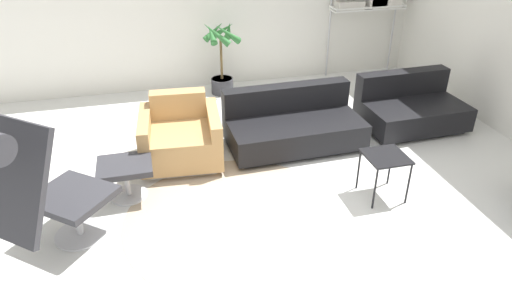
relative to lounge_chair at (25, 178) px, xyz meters
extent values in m
plane|color=silver|center=(1.86, 0.35, -0.81)|extent=(12.00, 12.00, 0.00)
cylinder|color=tan|center=(1.60, 0.18, -0.80)|extent=(2.07, 2.07, 0.01)
cylinder|color=#BCBCC1|center=(0.23, 0.28, -0.80)|extent=(0.62, 0.62, 0.02)
cylinder|color=#BCBCC1|center=(0.23, 0.28, -0.61)|extent=(0.06, 0.06, 0.35)
cube|color=#2D2D33|center=(0.23, 0.28, -0.39)|extent=(0.81, 0.81, 0.06)
cube|color=#2D2D33|center=(-0.06, -0.07, 0.04)|extent=(0.72, 0.70, 0.82)
cylinder|color=#BCBCC1|center=(0.65, 0.78, -0.80)|extent=(0.36, 0.36, 0.02)
cylinder|color=#BCBCC1|center=(0.65, 0.78, -0.64)|extent=(0.05, 0.05, 0.30)
cube|color=#2D2D33|center=(0.65, 0.78, -0.46)|extent=(0.52, 0.44, 0.06)
cube|color=silver|center=(1.24, 1.33, -0.78)|extent=(0.75, 0.73, 0.06)
cube|color=#AD8451|center=(1.24, 1.33, -0.58)|extent=(0.68, 0.87, 0.34)
cube|color=#AD8451|center=(1.27, 1.65, -0.25)|extent=(0.63, 0.23, 0.31)
cube|color=#AD8451|center=(1.61, 1.30, -0.49)|extent=(0.18, 0.83, 0.51)
cube|color=#AD8451|center=(0.87, 1.36, -0.49)|extent=(0.18, 0.83, 0.51)
cube|color=black|center=(2.56, 1.35, -0.78)|extent=(1.42, 0.73, 0.05)
cube|color=black|center=(2.56, 1.35, -0.61)|extent=(1.58, 0.86, 0.29)
cube|color=black|center=(2.55, 1.66, -0.31)|extent=(1.56, 0.24, 0.31)
cube|color=black|center=(4.17, 1.45, -0.78)|extent=(1.14, 0.73, 0.05)
cube|color=black|center=(4.17, 1.45, -0.61)|extent=(1.27, 0.85, 0.29)
cube|color=black|center=(4.16, 1.76, -0.31)|extent=(1.25, 0.24, 0.31)
cube|color=black|center=(3.07, 0.18, -0.36)|extent=(0.39, 0.39, 0.02)
cylinder|color=black|center=(2.90, 0.00, -0.59)|extent=(0.02, 0.02, 0.44)
cylinder|color=black|center=(3.25, 0.00, -0.59)|extent=(0.02, 0.02, 0.44)
cylinder|color=black|center=(2.90, 0.35, -0.59)|extent=(0.02, 0.02, 0.44)
cylinder|color=black|center=(3.25, 0.35, -0.59)|extent=(0.02, 0.02, 0.44)
cylinder|color=#333338|center=(2.05, 3.20, -0.69)|extent=(0.33, 0.33, 0.23)
cylinder|color=#382819|center=(2.05, 3.20, -0.59)|extent=(0.30, 0.30, 0.02)
cylinder|color=brown|center=(2.05, 3.20, -0.29)|extent=(0.04, 0.04, 0.58)
cone|color=#2D6B33|center=(2.17, 3.19, 0.13)|extent=(0.11, 0.32, 0.33)
cone|color=#2D6B33|center=(2.10, 3.33, 0.10)|extent=(0.36, 0.23, 0.29)
cone|color=#2D6B33|center=(1.98, 3.34, 0.10)|extent=(0.37, 0.25, 0.28)
cone|color=#2D6B33|center=(1.92, 3.18, 0.09)|extent=(0.13, 0.33, 0.27)
cone|color=#2D6B33|center=(1.96, 3.04, 0.13)|extent=(0.42, 0.28, 0.35)
cone|color=#2D6B33|center=(2.12, 3.03, 0.14)|extent=(0.44, 0.26, 0.36)
cylinder|color=#BCBCC1|center=(3.84, 3.51, 0.00)|extent=(0.03, 0.03, 1.62)
cylinder|color=#BCBCC1|center=(4.96, 3.51, 0.00)|extent=(0.03, 0.03, 1.62)
cube|color=white|center=(4.40, 3.39, 0.28)|extent=(1.18, 0.28, 0.02)
cube|color=white|center=(4.40, 3.39, 0.31)|extent=(1.18, 0.28, 0.02)
cube|color=beige|center=(4.66, 3.38, 0.37)|extent=(0.51, 0.24, 0.16)
cube|color=silver|center=(4.52, 3.38, 0.39)|extent=(0.29, 0.24, 0.12)
cube|color=beige|center=(4.08, 3.38, 0.35)|extent=(0.42, 0.24, 0.12)
camera|label=1|loc=(0.95, -3.14, 1.83)|focal=32.00mm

